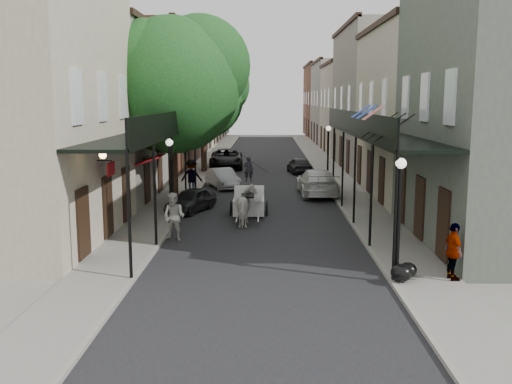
{
  "coord_description": "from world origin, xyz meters",
  "views": [
    {
      "loc": [
        0.15,
        -18.74,
        5.55
      ],
      "look_at": [
        -0.31,
        5.34,
        1.6
      ],
      "focal_mm": 40.0,
      "sensor_mm": 36.0,
      "label": 1
    }
  ],
  "objects_px": {
    "lamppost_right_near": "(399,217)",
    "car_right_far": "(299,165)",
    "tree_near": "(180,80)",
    "tree_far": "(208,95)",
    "lamppost_right_far": "(328,154)",
    "horse": "(248,206)",
    "pedestrian_walking": "(174,217)",
    "car_left_far": "(226,159)",
    "pedestrian_sidewalk_left": "(192,176)",
    "pedestrian_sidewalk_right": "(454,252)",
    "car_right_near": "(317,182)",
    "carriage": "(249,190)",
    "car_left_mid": "(223,178)",
    "lamppost_left": "(170,179)",
    "car_left_near": "(191,200)"
  },
  "relations": [
    {
      "from": "pedestrian_sidewalk_left",
      "to": "car_left_far",
      "type": "xyz_separation_m",
      "value": [
        1.1,
        13.05,
        -0.33
      ]
    },
    {
      "from": "pedestrian_sidewalk_right",
      "to": "car_left_far",
      "type": "relative_size",
      "value": 0.31
    },
    {
      "from": "horse",
      "to": "car_left_near",
      "type": "height_order",
      "value": "horse"
    },
    {
      "from": "pedestrian_walking",
      "to": "car_right_near",
      "type": "height_order",
      "value": "pedestrian_walking"
    },
    {
      "from": "tree_far",
      "to": "lamppost_right_near",
      "type": "height_order",
      "value": "tree_far"
    },
    {
      "from": "tree_near",
      "to": "tree_far",
      "type": "height_order",
      "value": "tree_near"
    },
    {
      "from": "lamppost_right_far",
      "to": "carriage",
      "type": "relative_size",
      "value": 1.28
    },
    {
      "from": "tree_near",
      "to": "lamppost_right_far",
      "type": "distance_m",
      "value": 12.24
    },
    {
      "from": "lamppost_right_far",
      "to": "pedestrian_sidewalk_right",
      "type": "height_order",
      "value": "lamppost_right_far"
    },
    {
      "from": "pedestrian_walking",
      "to": "car_left_far",
      "type": "bearing_deg",
      "value": 108.75
    },
    {
      "from": "car_left_mid",
      "to": "lamppost_right_near",
      "type": "bearing_deg",
      "value": -92.11
    },
    {
      "from": "lamppost_right_near",
      "to": "car_right_far",
      "type": "xyz_separation_m",
      "value": [
        -1.5,
        25.89,
        -1.43
      ]
    },
    {
      "from": "tree_far",
      "to": "carriage",
      "type": "height_order",
      "value": "tree_far"
    },
    {
      "from": "tree_far",
      "to": "car_left_mid",
      "type": "relative_size",
      "value": 2.31
    },
    {
      "from": "lamppost_right_near",
      "to": "lamppost_right_far",
      "type": "relative_size",
      "value": 1.0
    },
    {
      "from": "lamppost_right_far",
      "to": "carriage",
      "type": "height_order",
      "value": "lamppost_right_far"
    },
    {
      "from": "horse",
      "to": "carriage",
      "type": "relative_size",
      "value": 0.71
    },
    {
      "from": "lamppost_right_far",
      "to": "horse",
      "type": "xyz_separation_m",
      "value": [
        -4.79,
        -12.0,
        -1.18
      ]
    },
    {
      "from": "carriage",
      "to": "car_left_far",
      "type": "xyz_separation_m",
      "value": [
        -2.39,
        18.2,
        -0.35
      ]
    },
    {
      "from": "pedestrian_sidewalk_left",
      "to": "car_right_far",
      "type": "relative_size",
      "value": 0.54
    },
    {
      "from": "tree_far",
      "to": "pedestrian_sidewalk_right",
      "type": "relative_size",
      "value": 4.89
    },
    {
      "from": "carriage",
      "to": "lamppost_left",
      "type": "bearing_deg",
      "value": -141.91
    },
    {
      "from": "tree_near",
      "to": "horse",
      "type": "relative_size",
      "value": 4.7
    },
    {
      "from": "pedestrian_walking",
      "to": "car_right_near",
      "type": "xyz_separation_m",
      "value": [
        6.58,
        10.82,
        -0.19
      ]
    },
    {
      "from": "car_right_near",
      "to": "car_right_far",
      "type": "height_order",
      "value": "car_right_near"
    },
    {
      "from": "pedestrian_sidewalk_right",
      "to": "car_right_far",
      "type": "relative_size",
      "value": 0.49
    },
    {
      "from": "car_left_mid",
      "to": "lamppost_left",
      "type": "bearing_deg",
      "value": -120.01
    },
    {
      "from": "car_left_mid",
      "to": "car_right_far",
      "type": "height_order",
      "value": "car_right_far"
    },
    {
      "from": "pedestrian_walking",
      "to": "car_left_far",
      "type": "distance_m",
      "value": 23.71
    },
    {
      "from": "pedestrian_sidewalk_left",
      "to": "car_left_mid",
      "type": "distance_m",
      "value": 3.2
    },
    {
      "from": "car_left_mid",
      "to": "car_left_near",
      "type": "bearing_deg",
      "value": -119.46
    },
    {
      "from": "pedestrian_sidewalk_right",
      "to": "car_left_near",
      "type": "height_order",
      "value": "pedestrian_sidewalk_right"
    },
    {
      "from": "horse",
      "to": "pedestrian_sidewalk_left",
      "type": "bearing_deg",
      "value": -66.39
    },
    {
      "from": "pedestrian_walking",
      "to": "pedestrian_sidewalk_left",
      "type": "bearing_deg",
      "value": 113.46
    },
    {
      "from": "car_left_near",
      "to": "car_left_mid",
      "type": "bearing_deg",
      "value": 104.27
    },
    {
      "from": "tree_far",
      "to": "car_right_far",
      "type": "distance_m",
      "value": 8.61
    },
    {
      "from": "lamppost_right_near",
      "to": "lamppost_right_far",
      "type": "distance_m",
      "value": 20.0
    },
    {
      "from": "pedestrian_sidewalk_right",
      "to": "car_right_near",
      "type": "bearing_deg",
      "value": 3.14
    },
    {
      "from": "pedestrian_sidewalk_right",
      "to": "tree_near",
      "type": "bearing_deg",
      "value": 32.9
    },
    {
      "from": "lamppost_right_near",
      "to": "horse",
      "type": "relative_size",
      "value": 1.81
    },
    {
      "from": "lamppost_right_near",
      "to": "pedestrian_sidewalk_right",
      "type": "relative_size",
      "value": 2.11
    },
    {
      "from": "car_left_near",
      "to": "pedestrian_sidewalk_left",
      "type": "bearing_deg",
      "value": 118.85
    },
    {
      "from": "pedestrian_sidewalk_left",
      "to": "lamppost_right_far",
      "type": "bearing_deg",
      "value": -149.33
    },
    {
      "from": "lamppost_left",
      "to": "carriage",
      "type": "relative_size",
      "value": 1.28
    },
    {
      "from": "tree_far",
      "to": "pedestrian_sidewalk_left",
      "type": "bearing_deg",
      "value": -89.75
    },
    {
      "from": "lamppost_right_far",
      "to": "car_right_near",
      "type": "bearing_deg",
      "value": -104.24
    },
    {
      "from": "lamppost_right_near",
      "to": "car_left_mid",
      "type": "height_order",
      "value": "lamppost_right_near"
    },
    {
      "from": "tree_far",
      "to": "car_left_near",
      "type": "height_order",
      "value": "tree_far"
    },
    {
      "from": "tree_near",
      "to": "lamppost_left",
      "type": "distance_m",
      "value": 6.1
    },
    {
      "from": "car_left_mid",
      "to": "car_right_far",
      "type": "relative_size",
      "value": 1.03
    }
  ]
}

